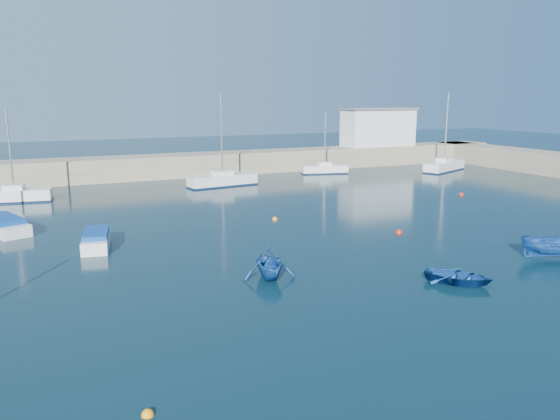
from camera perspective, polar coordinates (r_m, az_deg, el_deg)
name	(u,v)px	position (r m, az deg, el deg)	size (l,w,h in m)	color
ground	(404,314)	(24.98, 12.78, -10.55)	(220.00, 220.00, 0.00)	#0A222D
back_wall	(165,166)	(66.30, -11.89, 4.51)	(96.00, 4.50, 2.60)	gray
right_arm	(531,161)	(77.36, 24.71, 4.69)	(4.50, 32.00, 2.60)	gray
harbor_office	(378,128)	(78.13, 10.21, 8.44)	(10.00, 4.00, 5.00)	silver
sailboat_5	(14,195)	(54.93, -26.01, 1.41)	(6.51, 2.78, 8.38)	silver
sailboat_6	(223,180)	(58.67, -6.02, 3.16)	(7.68, 3.12, 9.77)	silver
sailboat_7	(325,169)	(68.20, 4.68, 4.30)	(5.93, 2.94, 7.58)	silver
sailboat_8	(444,166)	(73.43, 16.78, 4.45)	(7.78, 5.01, 9.92)	silver
motorboat_1	(96,239)	(36.45, -18.63, -2.93)	(2.30, 4.60, 1.08)	silver
motorboat_2	(3,225)	(42.99, -26.93, -1.40)	(3.71, 5.77, 1.12)	silver
dinghy_center	(458,277)	(29.49, 18.13, -6.65)	(2.39, 3.34, 0.69)	navy
dinghy_left	(269,263)	(28.69, -1.20, -5.54)	(2.72, 3.16, 1.66)	navy
dinghy_right	(552,246)	(36.03, 26.58, -3.39)	(1.40, 3.73, 1.44)	navy
buoy_0	(148,415)	(17.89, -13.65, -20.13)	(0.39, 0.39, 0.39)	orange
buoy_1	(399,233)	(39.16, 12.32, -2.35)	(0.51, 0.51, 0.51)	red
buoy_3	(275,220)	(42.39, -0.54, -1.01)	(0.45, 0.45, 0.45)	orange
buoy_4	(461,195)	(55.91, 18.41, 1.50)	(0.48, 0.48, 0.48)	red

